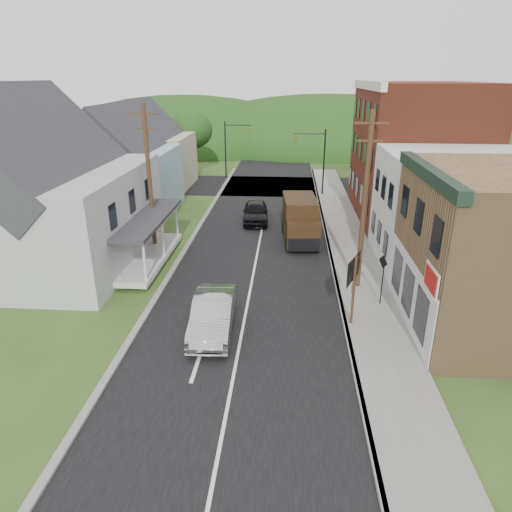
% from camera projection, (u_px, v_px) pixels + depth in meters
% --- Properties ---
extents(ground, '(120.00, 120.00, 0.00)m').
position_uv_depth(ground, '(245.00, 316.00, 21.21)').
color(ground, '#2D4719').
rests_on(ground, ground).
extents(road, '(9.00, 90.00, 0.02)m').
position_uv_depth(road, '(259.00, 243.00, 30.48)').
color(road, black).
rests_on(road, ground).
extents(cross_road, '(60.00, 9.00, 0.02)m').
position_uv_depth(cross_road, '(270.00, 186.00, 46.23)').
color(cross_road, black).
rests_on(cross_road, ground).
extents(sidewalk_right, '(2.80, 55.00, 0.15)m').
position_uv_depth(sidewalk_right, '(352.00, 255.00, 28.19)').
color(sidewalk_right, slate).
rests_on(sidewalk_right, ground).
extents(curb_right, '(0.20, 55.00, 0.15)m').
position_uv_depth(curb_right, '(330.00, 255.00, 28.29)').
color(curb_right, slate).
rests_on(curb_right, ground).
extents(curb_left, '(0.30, 55.00, 0.12)m').
position_uv_depth(curb_left, '(184.00, 251.00, 28.91)').
color(curb_left, slate).
rests_on(curb_left, ground).
extents(storefront_tan, '(8.00, 8.00, 7.00)m').
position_uv_depth(storefront_tan, '(512.00, 253.00, 19.15)').
color(storefront_tan, brown).
rests_on(storefront_tan, ground).
extents(storefront_white, '(8.00, 7.00, 6.50)m').
position_uv_depth(storefront_white, '(453.00, 210.00, 26.19)').
color(storefront_white, silver).
rests_on(storefront_white, ground).
extents(storefront_red, '(8.00, 12.00, 10.00)m').
position_uv_depth(storefront_red, '(415.00, 153.00, 34.35)').
color(storefront_red, maroon).
rests_on(storefront_red, ground).
extents(house_gray, '(10.20, 12.24, 8.35)m').
position_uv_depth(house_gray, '(45.00, 192.00, 26.02)').
color(house_gray, '#B0B2B5').
rests_on(house_gray, ground).
extents(house_blue, '(7.14, 8.16, 7.28)m').
position_uv_depth(house_blue, '(128.00, 166.00, 36.35)').
color(house_blue, '#92B3C8').
rests_on(house_blue, ground).
extents(house_cream, '(7.14, 8.16, 7.28)m').
position_uv_depth(house_cream, '(153.00, 149.00, 44.73)').
color(house_cream, '#BCAE92').
rests_on(house_cream, ground).
extents(utility_pole_right, '(1.60, 0.26, 9.00)m').
position_uv_depth(utility_pole_right, '(365.00, 202.00, 22.35)').
color(utility_pole_right, '#472D19').
rests_on(utility_pole_right, ground).
extents(utility_pole_left, '(1.60, 0.26, 9.00)m').
position_uv_depth(utility_pole_left, '(149.00, 179.00, 27.34)').
color(utility_pole_left, '#472D19').
rests_on(utility_pole_left, ground).
extents(traffic_signal_right, '(2.87, 0.20, 6.00)m').
position_uv_depth(traffic_signal_right, '(317.00, 155.00, 41.31)').
color(traffic_signal_right, black).
rests_on(traffic_signal_right, ground).
extents(traffic_signal_left, '(2.87, 0.20, 6.00)m').
position_uv_depth(traffic_signal_left, '(232.00, 143.00, 48.39)').
color(traffic_signal_left, black).
rests_on(traffic_signal_left, ground).
extents(tree_left_b, '(4.80, 4.80, 6.94)m').
position_uv_depth(tree_left_b, '(18.00, 161.00, 31.68)').
color(tree_left_b, '#382616').
rests_on(tree_left_b, ground).
extents(tree_left_c, '(5.80, 5.80, 8.41)m').
position_uv_depth(tree_left_c, '(45.00, 132.00, 38.84)').
color(tree_left_c, '#382616').
rests_on(tree_left_c, ground).
extents(tree_left_d, '(4.80, 4.80, 6.94)m').
position_uv_depth(tree_left_d, '(191.00, 130.00, 49.68)').
color(tree_left_d, '#382616').
rests_on(tree_left_d, ground).
extents(forested_ridge, '(90.00, 30.00, 16.00)m').
position_uv_depth(forested_ridge, '(278.00, 146.00, 72.19)').
color(forested_ridge, '#103510').
rests_on(forested_ridge, ground).
extents(silver_sedan, '(1.91, 4.93, 1.60)m').
position_uv_depth(silver_sedan, '(213.00, 315.00, 19.73)').
color(silver_sedan, '#ACACB1').
rests_on(silver_sedan, ground).
extents(dark_sedan, '(2.13, 4.68, 1.56)m').
position_uv_depth(dark_sedan, '(256.00, 212.00, 34.58)').
color(dark_sedan, black).
rests_on(dark_sedan, ground).
extents(delivery_van, '(2.50, 5.32, 2.89)m').
position_uv_depth(delivery_van, '(300.00, 220.00, 30.35)').
color(delivery_van, black).
rests_on(delivery_van, ground).
extents(route_sign_cluster, '(0.79, 1.71, 3.22)m').
position_uv_depth(route_sign_cluster, '(353.00, 280.00, 19.64)').
color(route_sign_cluster, '#472D19').
rests_on(route_sign_cluster, sidewalk_right).
extents(warning_sign, '(0.28, 0.65, 2.53)m').
position_uv_depth(warning_sign, '(383.00, 273.00, 21.51)').
color(warning_sign, black).
rests_on(warning_sign, sidewalk_right).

